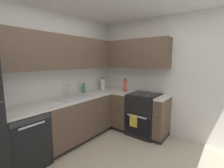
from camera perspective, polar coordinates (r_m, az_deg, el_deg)
name	(u,v)px	position (r m, az deg, el deg)	size (l,w,h in m)	color
wall_back	(47,80)	(3.23, -22.28, 1.47)	(3.64, 0.05, 2.53)	silver
wall_right	(165,77)	(3.62, 18.50, 2.38)	(0.05, 3.28, 2.53)	silver
dishwasher	(23,140)	(2.89, -29.26, -17.06)	(0.60, 0.63, 0.86)	black
lower_cabinets_back	(77,119)	(3.40, -12.41, -12.20)	(1.50, 0.62, 0.86)	brown
countertop_back	(76,98)	(3.27, -12.66, -4.89)	(2.71, 0.60, 0.04)	beige
lower_cabinets_right	(136,113)	(3.71, 8.60, -10.30)	(0.62, 1.17, 0.86)	brown
countertop_right	(136,94)	(3.59, 8.74, -3.56)	(0.60, 1.17, 0.03)	beige
oven_range	(144,114)	(3.63, 11.49, -10.44)	(0.68, 0.62, 1.05)	black
upper_cabinets_back	(63,53)	(3.19, -17.08, 10.76)	(2.39, 0.34, 0.62)	brown
upper_cabinets_right	(132,54)	(3.74, 7.12, 10.70)	(0.32, 1.72, 0.62)	brown
sink	(75,100)	(3.21, -13.09, -5.54)	(0.69, 0.40, 0.10)	#B7B7BC
faucet	(68,89)	(3.34, -15.45, -1.82)	(0.07, 0.16, 0.25)	silver
soap_bottle	(84,88)	(3.61, -10.10, -1.60)	(0.06, 0.06, 0.23)	#338C4C
paper_towel_roll	(103,84)	(4.04, -3.42, -0.07)	(0.11, 0.11, 0.31)	white
oil_bottle	(125,86)	(3.71, 4.71, -0.61)	(0.08, 0.08, 0.30)	#BF4C3F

